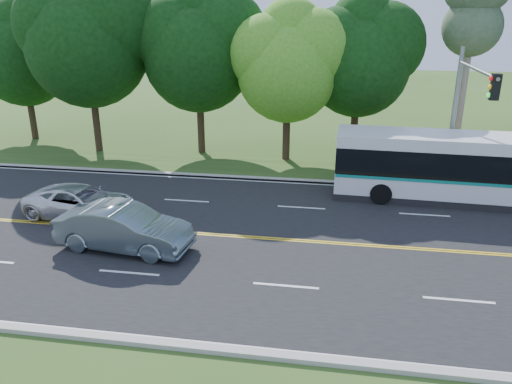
# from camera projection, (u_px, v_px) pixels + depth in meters

# --- Properties ---
(ground) EXTENTS (120.00, 120.00, 0.00)m
(ground) POSITION_uv_depth(u_px,v_px,m) (307.00, 242.00, 19.76)
(ground) COLOR #2F4D19
(ground) RESTS_ON ground
(road) EXTENTS (60.00, 14.00, 0.02)m
(road) POSITION_uv_depth(u_px,v_px,m) (307.00, 241.00, 19.75)
(road) COLOR black
(road) RESTS_ON ground
(curb_north) EXTENTS (60.00, 0.30, 0.15)m
(curb_north) POSITION_uv_depth(u_px,v_px,m) (316.00, 181.00, 26.35)
(curb_north) COLOR #ABA49A
(curb_north) RESTS_ON ground
(curb_south) EXTENTS (60.00, 0.30, 0.15)m
(curb_south) POSITION_uv_depth(u_px,v_px,m) (291.00, 357.00, 13.11)
(curb_south) COLOR #ABA49A
(curb_south) RESTS_ON ground
(grass_verge) EXTENTS (60.00, 4.00, 0.10)m
(grass_verge) POSITION_uv_depth(u_px,v_px,m) (317.00, 171.00, 28.07)
(grass_verge) COLOR #2F4D19
(grass_verge) RESTS_ON ground
(lane_markings) EXTENTS (57.60, 13.82, 0.00)m
(lane_markings) POSITION_uv_depth(u_px,v_px,m) (305.00, 241.00, 19.76)
(lane_markings) COLOR gold
(lane_markings) RESTS_ON road
(tree_row) EXTENTS (44.70, 9.10, 13.84)m
(tree_row) POSITION_uv_depth(u_px,v_px,m) (237.00, 43.00, 29.41)
(tree_row) COLOR black
(tree_row) RESTS_ON ground
(bougainvillea_hedge) EXTENTS (9.50, 2.25, 1.50)m
(bougainvillea_hedge) POSITION_uv_depth(u_px,v_px,m) (456.00, 171.00, 25.99)
(bougainvillea_hedge) COLOR #A60D19
(bougainvillea_hedge) RESTS_ON ground
(traffic_signal) EXTENTS (0.42, 6.10, 7.00)m
(traffic_signal) POSITION_uv_depth(u_px,v_px,m) (465.00, 104.00, 22.17)
(traffic_signal) COLOR gray
(traffic_signal) RESTS_ON ground
(transit_bus) EXTENTS (12.24, 3.16, 3.18)m
(transit_bus) POSITION_uv_depth(u_px,v_px,m) (467.00, 169.00, 23.33)
(transit_bus) COLOR silver
(transit_bus) RESTS_ON road
(sedan) EXTENTS (5.35, 2.41, 1.71)m
(sedan) POSITION_uv_depth(u_px,v_px,m) (124.00, 228.00, 18.86)
(sedan) COLOR slate
(sedan) RESTS_ON road
(suv) EXTENTS (5.27, 3.00, 1.39)m
(suv) POSITION_uv_depth(u_px,v_px,m) (81.00, 202.00, 21.78)
(suv) COLOR white
(suv) RESTS_ON road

